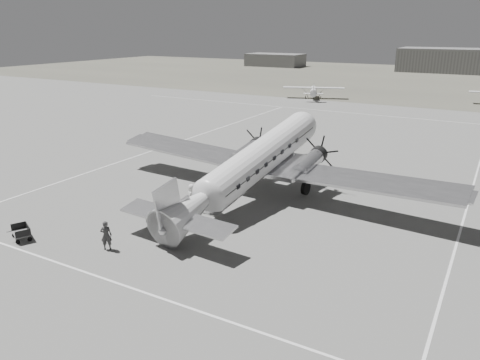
% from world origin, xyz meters
% --- Properties ---
extents(ground, '(260.00, 260.00, 0.00)m').
position_xyz_m(ground, '(0.00, 0.00, 0.00)').
color(ground, slate).
rests_on(ground, ground).
extents(taxi_line_near, '(60.00, 0.15, 0.01)m').
position_xyz_m(taxi_line_near, '(0.00, -14.00, 0.01)').
color(taxi_line_near, silver).
rests_on(taxi_line_near, ground).
extents(taxi_line_right, '(0.15, 80.00, 0.01)m').
position_xyz_m(taxi_line_right, '(12.00, 0.00, 0.01)').
color(taxi_line_right, silver).
rests_on(taxi_line_right, ground).
extents(taxi_line_left, '(0.15, 60.00, 0.01)m').
position_xyz_m(taxi_line_left, '(-18.00, 10.00, 0.01)').
color(taxi_line_left, silver).
rests_on(taxi_line_left, ground).
extents(taxi_line_horizon, '(90.00, 0.15, 0.01)m').
position_xyz_m(taxi_line_horizon, '(0.00, 40.00, 0.01)').
color(taxi_line_horizon, silver).
rests_on(taxi_line_horizon, ground).
extents(grass_infield, '(260.00, 90.00, 0.01)m').
position_xyz_m(grass_infield, '(0.00, 95.00, 0.00)').
color(grass_infield, '#58564A').
rests_on(grass_infield, ground).
extents(hangar_main, '(42.00, 14.00, 6.60)m').
position_xyz_m(hangar_main, '(5.00, 120.00, 3.30)').
color(hangar_main, slate).
rests_on(hangar_main, ground).
extents(shed_secondary, '(18.00, 10.00, 4.00)m').
position_xyz_m(shed_secondary, '(-55.00, 115.00, 2.00)').
color(shed_secondary, '#5D5D5D').
rests_on(shed_secondary, ground).
extents(dc3_airliner, '(30.16, 22.06, 5.47)m').
position_xyz_m(dc3_airliner, '(-1.90, -0.28, 2.74)').
color(dc3_airliner, silver).
rests_on(dc3_airliner, ground).
extents(light_plane_left, '(13.49, 12.29, 2.29)m').
position_xyz_m(light_plane_left, '(-17.07, 51.30, 1.15)').
color(light_plane_left, silver).
rests_on(light_plane_left, ground).
extents(baggage_cart_near, '(2.06, 1.97, 0.95)m').
position_xyz_m(baggage_cart_near, '(-5.15, -7.21, 0.48)').
color(baggage_cart_near, '#5D5D5D').
rests_on(baggage_cart_near, ground).
extents(baggage_cart_far, '(1.80, 1.60, 0.84)m').
position_xyz_m(baggage_cart_far, '(-11.03, -12.99, 0.42)').
color(baggage_cart_far, '#5D5D5D').
rests_on(baggage_cart_far, ground).
extents(ground_crew, '(0.77, 0.70, 1.76)m').
position_xyz_m(ground_crew, '(-5.53, -11.45, 0.88)').
color(ground_crew, '#2F2F2F').
rests_on(ground_crew, ground).
extents(ramp_agent, '(0.90, 1.02, 1.75)m').
position_xyz_m(ramp_agent, '(-5.10, -6.45, 0.87)').
color(ramp_agent, '#ADADAB').
rests_on(ramp_agent, ground).
extents(passenger, '(0.70, 0.98, 1.85)m').
position_xyz_m(passenger, '(-4.90, -3.83, 0.93)').
color(passenger, silver).
rests_on(passenger, ground).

